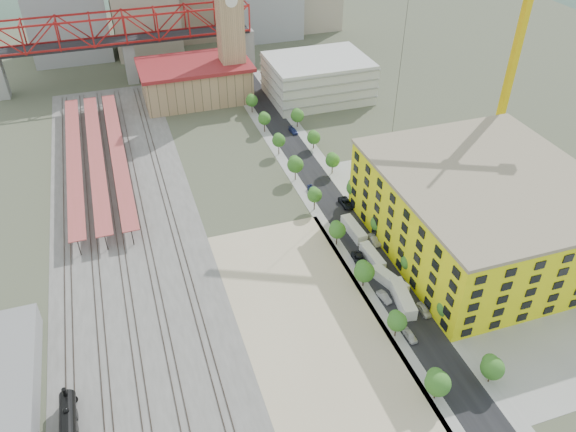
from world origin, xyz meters
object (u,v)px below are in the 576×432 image
object	(u,v)px
construction_building	(483,211)
site_trailer_b	(389,280)
site_trailer_a	(403,299)
car_0	(410,335)
clock_tower	(229,14)
tower_crane	(503,40)
site_trailer_c	(372,256)
site_trailer_d	(354,229)

from	to	relation	value
construction_building	site_trailer_b	world-z (taller)	construction_building
site_trailer_a	car_0	xyz separation A→B (m)	(-3.00, -8.92, -0.72)
construction_building	site_trailer_a	distance (m)	29.90
site_trailer_b	clock_tower	bearing A→B (deg)	74.80
clock_tower	site_trailer_a	world-z (taller)	clock_tower
tower_crane	site_trailer_a	size ratio (longest dim) A/B	5.70
construction_building	site_trailer_a	xyz separation A→B (m)	(-26.00, -12.42, -8.00)
construction_building	site_trailer_c	distance (m)	27.34
clock_tower	car_0	world-z (taller)	clock_tower
site_trailer_a	site_trailer_d	world-z (taller)	site_trailer_a
construction_building	site_trailer_c	size ratio (longest dim) A/B	5.78
construction_building	site_trailer_c	world-z (taller)	construction_building
site_trailer_a	site_trailer_b	distance (m)	5.98
clock_tower	car_0	distance (m)	124.62
site_trailer_c	site_trailer_d	bearing A→B (deg)	87.53
site_trailer_c	site_trailer_d	distance (m)	10.52
clock_tower	site_trailer_a	size ratio (longest dim) A/B	5.03
construction_building	tower_crane	bearing A→B (deg)	56.64
site_trailer_a	site_trailer_d	xyz separation A→B (m)	(0.00, 24.97, -0.10)
site_trailer_d	site_trailer_a	bearing A→B (deg)	-92.42
site_trailer_a	car_0	size ratio (longest dim) A/B	2.55
site_trailer_c	site_trailer_a	bearing A→B (deg)	-92.47
site_trailer_b	car_0	distance (m)	15.21
site_trailer_a	site_trailer_c	distance (m)	14.45
clock_tower	site_trailer_c	size ratio (longest dim) A/B	5.94
site_trailer_a	site_trailer_b	world-z (taller)	site_trailer_a
site_trailer_a	site_trailer_b	size ratio (longest dim) A/B	1.11
site_trailer_b	site_trailer_d	distance (m)	18.99
site_trailer_c	site_trailer_d	world-z (taller)	site_trailer_d
tower_crane	site_trailer_a	xyz separation A→B (m)	(-46.81, -44.02, -34.95)
site_trailer_a	site_trailer_d	bearing A→B (deg)	98.74
construction_building	site_trailer_a	bearing A→B (deg)	-154.47
site_trailer_b	car_0	world-z (taller)	site_trailer_b
car_0	construction_building	bearing A→B (deg)	33.99
site_trailer_b	site_trailer_d	xyz separation A→B (m)	(0.00, 18.99, 0.03)
construction_building	car_0	xyz separation A→B (m)	(-29.00, -21.34, -8.72)
tower_crane	site_trailer_d	distance (m)	61.51
clock_tower	site_trailer_c	bearing A→B (deg)	-85.33
construction_building	car_0	size ratio (longest dim) A/B	12.46
tower_crane	site_trailer_d	world-z (taller)	tower_crane
site_trailer_a	site_trailer_b	xyz separation A→B (m)	(0.00, 5.98, -0.13)
site_trailer_b	car_0	xyz separation A→B (m)	(-3.00, -14.90, -0.59)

